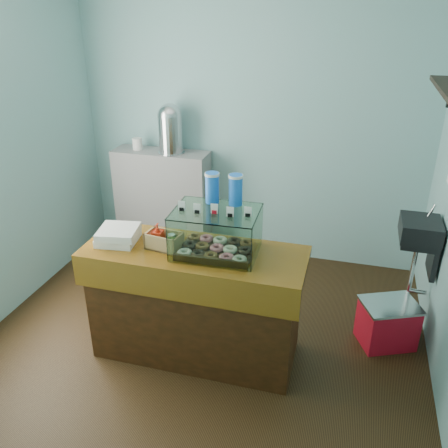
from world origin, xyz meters
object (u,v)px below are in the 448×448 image
(display_case, at_px, (218,229))
(red_cooler, at_px, (387,323))
(counter, at_px, (195,303))
(coffee_urn, at_px, (170,127))

(display_case, distance_m, red_cooler, 1.61)
(counter, relative_size, display_case, 2.67)
(coffee_urn, bearing_deg, display_case, -58.17)
(counter, xyz_separation_m, coffee_urn, (-0.77, 1.56, 0.90))
(display_case, bearing_deg, coffee_urn, 119.80)
(display_case, relative_size, coffee_urn, 1.21)
(display_case, bearing_deg, red_cooler, 17.83)
(counter, xyz_separation_m, red_cooler, (1.43, 0.51, -0.27))
(coffee_urn, bearing_deg, counter, -63.71)
(counter, distance_m, coffee_urn, 1.96)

